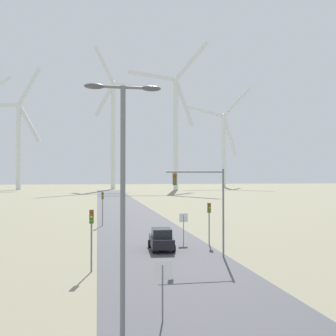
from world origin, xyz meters
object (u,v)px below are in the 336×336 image
wind_turbine_center (113,125)px  wind_turbine_far_right (224,142)px  car_approaching (161,239)px  stop_sign_near (163,279)px  stop_sign_far (184,222)px  traffic_light_post_near_left (91,226)px  streetlamp (123,185)px  wind_turbine_left (19,136)px  traffic_light_mast_overhead (205,195)px  traffic_light_post_mid_left (103,201)px  wind_turbine_right (176,122)px  traffic_light_post_near_right (209,214)px

wind_turbine_center → wind_turbine_far_right: wind_turbine_center is taller
wind_turbine_center → car_approaching: bearing=-90.7°
stop_sign_near → stop_sign_far: (5.18, 19.24, 0.11)m
stop_sign_far → traffic_light_post_near_left: size_ratio=0.68×
streetlamp → traffic_light_post_near_left: (-1.23, 12.40, -2.95)m
wind_turbine_left → traffic_light_post_near_left: bearing=-77.8°
stop_sign_near → traffic_light_post_near_left: (-3.12, 9.49, 1.14)m
stop_sign_near → traffic_light_mast_overhead: size_ratio=0.38×
traffic_light_mast_overhead → wind_turbine_left: wind_turbine_left is taller
streetlamp → traffic_light_post_mid_left: size_ratio=2.23×
traffic_light_post_mid_left → car_approaching: bearing=-74.9°
stop_sign_near → traffic_light_post_mid_left: traffic_light_post_mid_left is taller
traffic_light_mast_overhead → wind_turbine_right: wind_turbine_right is taller
wind_turbine_right → wind_turbine_left: bearing=168.8°
traffic_light_post_near_right → traffic_light_mast_overhead: traffic_light_mast_overhead is taller
streetlamp → wind_turbine_right: size_ratio=0.14×
streetlamp → traffic_light_post_mid_left: bearing=90.3°
stop_sign_far → wind_turbine_left: (-43.45, 153.00, 22.74)m
traffic_light_post_near_left → traffic_light_post_near_right: (10.46, 8.67, -0.19)m
stop_sign_far → car_approaching: (-2.60, -3.08, -1.01)m
traffic_light_mast_overhead → wind_turbine_right: bearing=79.5°
wind_turbine_center → wind_turbine_far_right: size_ratio=1.18×
wind_turbine_far_right → car_approaching: bearing=-109.9°
wind_turbine_center → wind_turbine_far_right: (61.99, 20.99, -5.12)m
car_approaching → wind_turbine_center: size_ratio=0.06×
traffic_light_post_near_right → wind_turbine_left: wind_turbine_left is taller
traffic_light_post_near_left → wind_turbine_center: bearing=87.3°
traffic_light_post_near_right → streetlamp: bearing=-113.7°
wind_turbine_right → wind_turbine_far_right: 48.81m
traffic_light_mast_overhead → car_approaching: size_ratio=1.62×
traffic_light_post_mid_left → traffic_light_mast_overhead: 22.39m
traffic_light_mast_overhead → wind_turbine_center: size_ratio=0.10×
streetlamp → car_approaching: bearing=76.8°
wind_turbine_right → stop_sign_near: bearing=-101.6°
wind_turbine_center → streetlamp: bearing=-92.1°
traffic_light_post_near_left → wind_turbine_left: size_ratio=0.07×
stop_sign_far → wind_turbine_center: bearing=90.2°
wind_turbine_left → traffic_light_mast_overhead: bearing=-74.7°
streetlamp → car_approaching: (4.47, 19.06, -5.00)m
traffic_light_post_mid_left → traffic_light_post_near_left: bearing=-92.4°
wind_turbine_right → wind_turbine_far_right: (34.19, 34.39, -5.58)m
stop_sign_far → traffic_light_mast_overhead: bearing=-88.8°
traffic_light_post_near_left → traffic_light_post_mid_left: bearing=87.6°
wind_turbine_left → wind_turbine_far_right: wind_turbine_far_right is taller
traffic_light_post_near_right → car_approaching: bearing=-157.2°
stop_sign_far → traffic_light_post_mid_left: 16.01m
stop_sign_near → wind_turbine_far_right: (66.59, 192.62, 23.74)m
streetlamp → stop_sign_near: (1.88, 2.91, -4.10)m
streetlamp → wind_turbine_center: bearing=87.9°
wind_turbine_far_right → wind_turbine_left: bearing=-169.0°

